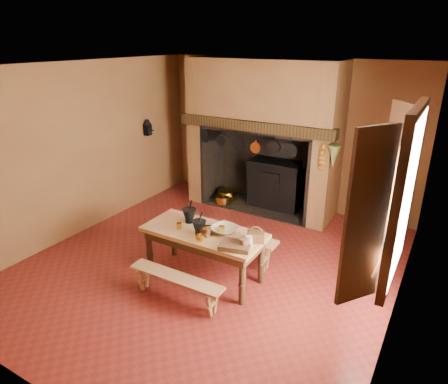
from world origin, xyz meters
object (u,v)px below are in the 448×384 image
at_px(iron_range, 276,184).
at_px(bench_front, 176,282).
at_px(coffee_grinder, 206,231).
at_px(mixing_bowl, 224,230).
at_px(work_table, 204,238).
at_px(wicker_basket, 256,236).

xyz_separation_m(iron_range, bench_front, (0.15, -3.43, -0.21)).
xyz_separation_m(coffee_grinder, mixing_bowl, (0.17, 0.20, -0.02)).
bearing_deg(work_table, coffee_grinder, -47.18).
bearing_deg(iron_range, bench_front, -87.55).
relative_size(bench_front, wicker_basket, 4.89).
distance_m(bench_front, coffee_grinder, 0.74).
bearing_deg(wicker_basket, mixing_bowl, 155.33).
distance_m(coffee_grinder, mixing_bowl, 0.26).
bearing_deg(wicker_basket, work_table, 162.55).
relative_size(coffee_grinder, wicker_basket, 0.65).
bearing_deg(mixing_bowl, iron_range, 98.77).
xyz_separation_m(bench_front, coffee_grinder, (0.10, 0.54, 0.51)).
relative_size(bench_front, coffee_grinder, 7.58).
xyz_separation_m(bench_front, mixing_bowl, (0.27, 0.73, 0.48)).
relative_size(bench_front, mixing_bowl, 3.73).
bearing_deg(mixing_bowl, wicker_basket, -0.54).
distance_m(work_table, wicker_basket, 0.75).
xyz_separation_m(iron_range, coffee_grinder, (0.25, -2.89, 0.30)).
height_order(work_table, mixing_bowl, mixing_bowl).
height_order(work_table, coffee_grinder, coffee_grinder).
distance_m(work_table, bench_front, 0.72).
distance_m(mixing_bowl, wicker_basket, 0.46).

